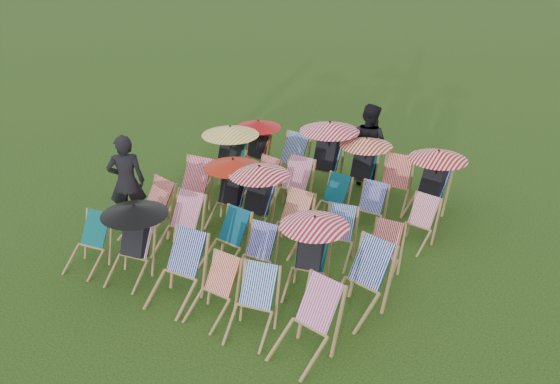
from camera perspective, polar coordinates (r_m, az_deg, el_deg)
The scene contains 33 objects.
ground at distance 10.99m, azimuth -0.50°, elevation -4.54°, with size 100.00×100.00×0.00m, color black.
deckchair_0 at distance 10.53m, azimuth -17.18°, elevation -4.56°, with size 0.67×0.85×0.85m.
deckchair_1 at distance 9.96m, azimuth -13.41°, elevation -4.36°, with size 1.04×1.13×1.24m.
deckchair_2 at distance 9.35m, azimuth -9.45°, elevation -7.16°, with size 0.71×0.95×0.99m.
deckchair_3 at distance 8.99m, azimuth -6.18°, elevation -8.97°, with size 0.59×0.80×0.85m.
deckchair_4 at distance 8.62m, azimuth -2.58°, elevation -10.29°, with size 0.74×0.92×0.90m.
deckchair_5 at distance 8.22m, azimuth 2.39°, elevation -11.95°, with size 0.80×1.00×0.98m.
deckchair_6 at distance 11.13m, azimuth -12.08°, elevation -1.83°, with size 0.84×1.03×1.00m.
deckchair_7 at distance 10.62m, azimuth -9.24°, elevation -3.09°, with size 0.68×0.91×0.95m.
deckchair_8 at distance 10.18m, azimuth -5.04°, elevation -4.41°, with size 0.65×0.85×0.87m.
deckchair_9 at distance 9.78m, azimuth -2.32°, elevation -5.82°, with size 0.59×0.79×0.83m.
deckchair_10 at distance 9.37m, azimuth 2.70°, elevation -5.64°, with size 1.04×1.14×1.24m.
deckchair_11 at distance 9.05m, azimuth 7.22°, elevation -8.09°, with size 0.86×1.06×1.03m.
deckchair_12 at distance 11.91m, azimuth -8.23°, elevation 0.31°, with size 0.76×0.97×0.98m.
deckchair_13 at distance 11.37m, azimuth -4.66°, elevation 0.16°, with size 1.05×1.11×1.24m.
deckchair_14 at distance 10.99m, azimuth -2.36°, elevation -0.60°, with size 1.07×1.12×1.27m.
deckchair_15 at distance 10.63m, azimuth 0.79°, elevation -2.80°, with size 0.66×0.89×0.92m.
deckchair_16 at distance 10.30m, azimuth 5.18°, elevation -4.10°, with size 0.70×0.87×0.85m.
deckchair_17 at distance 9.96m, azimuth 9.28°, elevation -5.55°, with size 0.60×0.80×0.83m.
deckchair_18 at distance 12.65m, azimuth -4.92°, elevation 3.14°, with size 1.15×1.20×1.37m.
deckchair_19 at distance 12.20m, azimuth -1.91°, elevation 0.87°, with size 0.69×0.87×0.86m.
deckchair_20 at distance 11.86m, azimuth 0.94°, elevation 0.44°, with size 0.66×0.91×0.97m.
deckchair_21 at distance 11.53m, azimuth 4.58°, elevation -0.80°, with size 0.62×0.81×0.83m.
deckchair_22 at distance 11.27m, azimuth 8.02°, elevation -1.61°, with size 0.56×0.78×0.83m.
deckchair_23 at distance 10.97m, azimuth 12.39°, elevation -2.80°, with size 0.64×0.82×0.82m.
deckchair_24 at distance 13.53m, azimuth -2.35°, elevation 4.26°, with size 0.99×1.04×1.17m.
deckchair_25 at distance 13.04m, azimuth 0.70°, elevation 2.87°, with size 0.70×0.95×0.99m.
deckchair_26 at distance 12.67m, azimuth 4.08°, elevation 3.39°, with size 1.21×1.27×1.43m.
deckchair_27 at distance 12.43m, azimuth 7.42°, elevation 2.29°, with size 1.05×1.10×1.24m.
deckchair_28 at distance 12.20m, azimuth 10.35°, elevation 0.69°, with size 0.75×0.95×0.95m.
deckchair_29 at distance 11.94m, azimuth 13.60°, elevation 0.90°, with size 1.09×1.16×1.29m.
person_left at distance 11.42m, azimuth -13.84°, elevation 0.88°, with size 0.65×0.43×1.78m, color black.
person_rear at distance 12.99m, azimuth 8.10°, elevation 4.30°, with size 0.85×0.66×1.74m, color black.
Camera 1 is at (5.13, -8.05, 5.45)m, focal length 40.00 mm.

